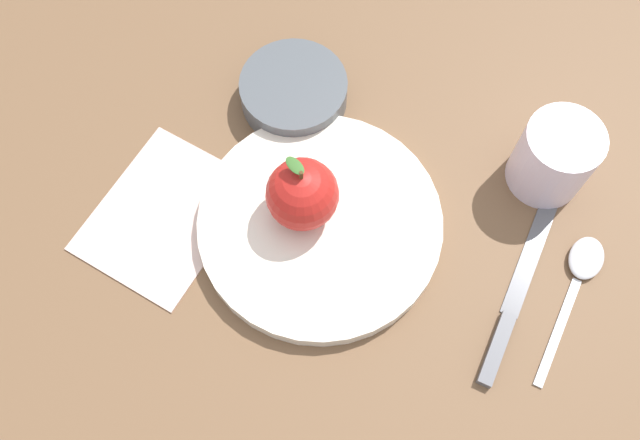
% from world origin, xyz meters
% --- Properties ---
extents(ground_plane, '(2.40, 2.40, 0.00)m').
position_xyz_m(ground_plane, '(0.00, 0.00, 0.00)').
color(ground_plane, brown).
extents(dinner_plate, '(0.25, 0.25, 0.02)m').
position_xyz_m(dinner_plate, '(0.05, 0.02, 0.01)').
color(dinner_plate, silver).
rests_on(dinner_plate, ground_plane).
extents(apple, '(0.07, 0.07, 0.08)m').
position_xyz_m(apple, '(0.07, 0.02, 0.06)').
color(apple, '#B21E19').
rests_on(apple, dinner_plate).
extents(side_bowl, '(0.12, 0.12, 0.03)m').
position_xyz_m(side_bowl, '(0.19, -0.05, 0.02)').
color(side_bowl, '#4C5156').
rests_on(side_bowl, ground_plane).
extents(cup, '(0.08, 0.08, 0.08)m').
position_xyz_m(cup, '(-0.04, -0.21, 0.05)').
color(cup, silver).
rests_on(cup, ground_plane).
extents(knife, '(0.12, 0.19, 0.01)m').
position_xyz_m(knife, '(-0.13, -0.09, 0.00)').
color(knife, '#59595E').
rests_on(knife, ground_plane).
extents(spoon, '(0.10, 0.16, 0.01)m').
position_xyz_m(spoon, '(-0.14, -0.17, 0.01)').
color(spoon, silver).
rests_on(spoon, ground_plane).
extents(linen_napkin, '(0.19, 0.21, 0.00)m').
position_xyz_m(linen_napkin, '(0.15, 0.14, 0.00)').
color(linen_napkin, beige).
rests_on(linen_napkin, ground_plane).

